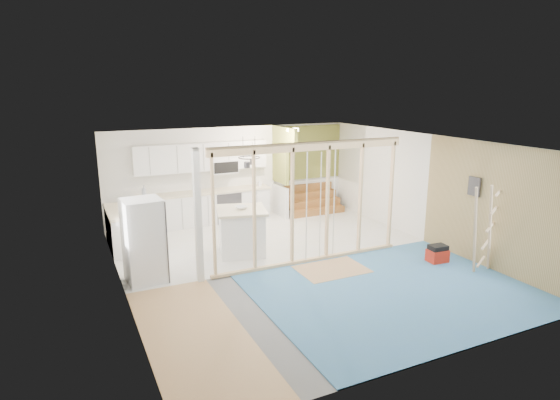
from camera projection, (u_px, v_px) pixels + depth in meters
name	position (u px, v px, depth m)	size (l,w,h in m)	color
room	(297.00, 205.00, 9.63)	(7.01, 8.01, 2.61)	slate
floor_overlays	(299.00, 262.00, 10.02)	(7.00, 8.00, 0.03)	silver
stud_frame	(288.00, 193.00, 9.48)	(4.66, 0.14, 2.60)	#E2B68A
base_cabinets	(182.00, 214.00, 12.11)	(4.45, 2.24, 0.93)	white
upper_cabinets	(204.00, 158.00, 12.51)	(3.60, 0.41, 0.85)	white
green_partition	(302.00, 182.00, 13.78)	(2.25, 1.51, 2.60)	olive
pot_rack	(249.00, 160.00, 11.00)	(0.52, 0.52, 0.72)	black
sheathing_panel	(498.00, 209.00, 9.32)	(0.02, 4.00, 2.60)	tan
electrical_panel	(474.00, 186.00, 9.75)	(0.04, 0.30, 0.40)	#3D3C42
ceiling_light	(293.00, 130.00, 12.55)	(0.32, 0.32, 0.08)	#FFEABF
fridge	(144.00, 241.00, 8.88)	(0.77, 0.75, 1.64)	white
island	(242.00, 232.00, 10.44)	(1.30, 1.30, 1.05)	white
bowl	(241.00, 208.00, 10.31)	(0.26, 0.26, 0.06)	white
soap_bottle_a	(144.00, 192.00, 11.79)	(0.13, 0.13, 0.33)	#A0A6B3
soap_bottle_b	(259.00, 183.00, 13.21)	(0.09, 0.09, 0.19)	white
toolbox	(437.00, 254.00, 10.01)	(0.43, 0.34, 0.39)	red
ladder	(484.00, 229.00, 9.24)	(0.96, 0.22, 1.83)	tan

